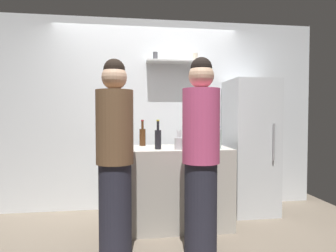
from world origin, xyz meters
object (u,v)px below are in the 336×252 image
object	(u,v)px
refrigerator	(250,146)
wine_bottle_green_glass	(193,137)
wine_bottle_pale_glass	(120,139)
water_bottle_plastic	(218,139)
baking_pan	(198,145)
person_brown_jacket	(115,158)
wine_bottle_amber_glass	(142,136)
person_pink_top	(201,157)
utensil_holder	(179,144)
wine_bottle_dark_glass	(158,138)

from	to	relation	value
refrigerator	wine_bottle_green_glass	xyz separation A→B (m)	(-0.79, -0.08, 0.14)
wine_bottle_pale_glass	water_bottle_plastic	world-z (taller)	wine_bottle_pale_glass
baking_pan	person_brown_jacket	world-z (taller)	person_brown_jacket
wine_bottle_amber_glass	person_pink_top	xyz separation A→B (m)	(0.48, -1.00, -0.12)
utensil_holder	water_bottle_plastic	xyz separation A→B (m)	(0.43, -0.01, 0.05)
person_brown_jacket	utensil_holder	bearing A→B (deg)	-4.77
wine_bottle_amber_glass	wine_bottle_green_glass	xyz separation A→B (m)	(0.64, 0.02, -0.01)
baking_pan	wine_bottle_green_glass	bearing A→B (deg)	86.57
utensil_holder	person_pink_top	distance (m)	0.57
water_bottle_plastic	person_brown_jacket	bearing A→B (deg)	-158.86
wine_bottle_green_glass	water_bottle_plastic	xyz separation A→B (m)	(0.17, -0.48, 0.01)
wine_bottle_dark_glass	person_pink_top	size ratio (longest dim) A/B	0.18
wine_bottle_amber_glass	person_pink_top	distance (m)	1.11
wine_bottle_amber_glass	wine_bottle_green_glass	size ratio (longest dim) A/B	1.16
refrigerator	wine_bottle_amber_glass	bearing A→B (deg)	-176.01
wine_bottle_dark_glass	person_brown_jacket	world-z (taller)	person_brown_jacket
wine_bottle_green_glass	wine_bottle_pale_glass	bearing A→B (deg)	-153.31
wine_bottle_green_glass	water_bottle_plastic	size ratio (longest dim) A/B	1.08
wine_bottle_dark_glass	wine_bottle_green_glass	xyz separation A→B (m)	(0.49, 0.40, -0.02)
refrigerator	wine_bottle_dark_glass	bearing A→B (deg)	-159.22
wine_bottle_amber_glass	person_brown_jacket	distance (m)	0.95
baking_pan	utensil_holder	size ratio (longest dim) A/B	1.55
wine_bottle_dark_glass	wine_bottle_green_glass	bearing A→B (deg)	39.48
wine_bottle_dark_glass	water_bottle_plastic	xyz separation A→B (m)	(0.66, -0.07, -0.01)
utensil_holder	wine_bottle_green_glass	bearing A→B (deg)	60.21
baking_pan	water_bottle_plastic	world-z (taller)	water_bottle_plastic
baking_pan	wine_bottle_green_glass	world-z (taller)	wine_bottle_green_glass
baking_pan	wine_bottle_green_glass	size ratio (longest dim) A/B	1.24
refrigerator	wine_bottle_pale_glass	world-z (taller)	refrigerator
wine_bottle_amber_glass	wine_bottle_pale_glass	bearing A→B (deg)	-120.69
wine_bottle_dark_glass	wine_bottle_pale_glass	distance (m)	0.41
utensil_holder	refrigerator	bearing A→B (deg)	27.29
baking_pan	person_pink_top	xyz separation A→B (m)	(-0.14, -0.70, -0.03)
wine_bottle_pale_glass	water_bottle_plastic	bearing A→B (deg)	-1.39
utensil_holder	person_pink_top	bearing A→B (deg)	-79.45
refrigerator	utensil_holder	size ratio (longest dim) A/B	7.96
baking_pan	wine_bottle_dark_glass	distance (m)	0.49
person_brown_jacket	wine_bottle_amber_glass	bearing A→B (deg)	33.32
refrigerator	wine_bottle_dark_glass	distance (m)	1.38
baking_pan	wine_bottle_amber_glass	xyz separation A→B (m)	(-0.62, 0.30, 0.09)
wine_bottle_dark_glass	person_pink_top	xyz separation A→B (m)	(0.33, -0.61, -0.12)
baking_pan	person_brown_jacket	distance (m)	1.10
wine_bottle_green_glass	person_brown_jacket	distance (m)	1.31
refrigerator	baking_pan	distance (m)	0.91
wine_bottle_pale_glass	person_brown_jacket	distance (m)	0.47
utensil_holder	person_brown_jacket	bearing A→B (deg)	-146.73
wine_bottle_dark_glass	wine_bottle_pale_glass	bearing A→B (deg)	-173.36
baking_pan	wine_bottle_dark_glass	world-z (taller)	wine_bottle_dark_glass
refrigerator	wine_bottle_dark_glass	world-z (taller)	refrigerator
baking_pan	wine_bottle_pale_glass	world-z (taller)	wine_bottle_pale_glass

